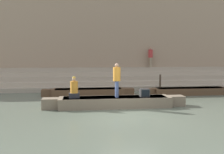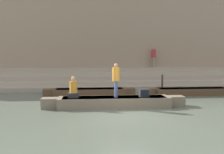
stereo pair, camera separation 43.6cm
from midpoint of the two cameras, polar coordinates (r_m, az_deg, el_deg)
The scene contains 11 objects.
ground_plane at distance 11.44m, azimuth 4.52°, elevation -8.40°, with size 120.00×120.00×0.00m, color #566051.
ghat_steps at distance 20.78m, azimuth -0.10°, elevation -0.77°, with size 36.00×3.33×1.57m.
back_wall at distance 22.52m, azimuth -0.54°, elevation 7.82°, with size 34.20×1.28×7.61m.
rowboat_main at distance 13.15m, azimuth 1.45°, elevation -5.41°, with size 7.13×1.30×0.52m.
person_standing at distance 12.91m, azimuth 1.84°, elevation -0.20°, with size 0.37×0.37×1.68m.
person_rowing at distance 12.96m, azimuth -7.44°, elevation -2.67°, with size 0.52×0.41×1.06m.
tv_set at distance 13.22m, azimuth 7.92°, elevation -3.45°, with size 0.47×0.41×0.40m.
moored_boat_shore at distance 18.00m, azimuth 17.75°, elevation -2.96°, with size 6.26×1.09×0.45m.
moored_boat_distant at distance 16.91m, azimuth -4.13°, elevation -3.24°, with size 5.87×1.09×0.45m.
mooring_post at distance 18.84m, azimuth 11.54°, elevation -1.35°, with size 0.13×0.13×1.22m, color #473828.
person_on_steps at distance 22.24m, azimuth 9.59°, elevation 4.58°, with size 0.37×0.37×1.68m.
Camera 2 is at (-1.74, -10.99, 2.63)m, focal length 42.00 mm.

